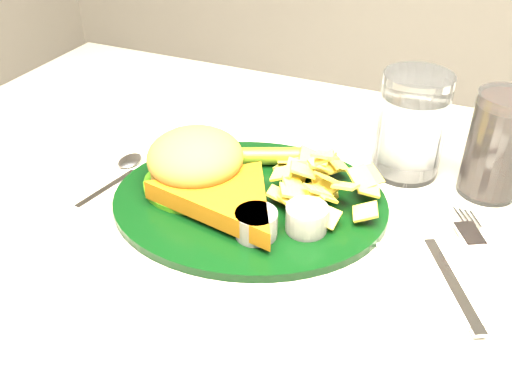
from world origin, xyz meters
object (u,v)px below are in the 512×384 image
Objects in this scene: water_glass at (411,125)px; dinner_plate at (249,179)px; fork_napkin at (454,277)px; cola_glass at (497,145)px.

dinner_plate is at bearing -135.19° from water_glass.
cola_glass is at bearing 56.42° from fork_napkin.
water_glass is (0.15, 0.15, 0.03)m from dinner_plate.
dinner_plate is at bearing -150.47° from cola_glass.
water_glass is at bearing 85.78° from fork_napkin.
water_glass reaches higher than cola_glass.
water_glass is 0.76× the size of fork_napkin.
dinner_plate is 2.44× the size of water_glass.
fork_napkin is at bearing -94.19° from cola_glass.
cola_glass is 0.20m from fork_napkin.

